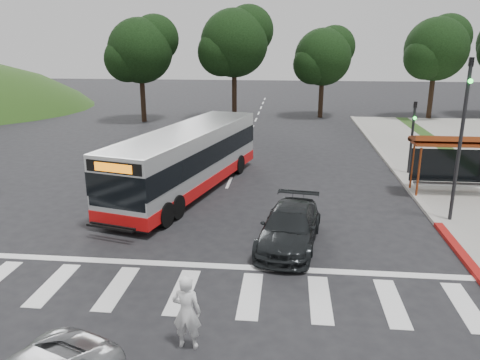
# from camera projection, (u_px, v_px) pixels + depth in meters

# --- Properties ---
(ground) EXTENTS (140.00, 140.00, 0.00)m
(ground) POSITION_uv_depth(u_px,v_px,m) (210.00, 227.00, 18.52)
(ground) COLOR black
(ground) RESTS_ON ground
(sidewalk_east) EXTENTS (4.00, 40.00, 0.12)m
(sidewalk_east) POSITION_uv_depth(u_px,v_px,m) (437.00, 177.00, 25.05)
(sidewalk_east) COLOR gray
(sidewalk_east) RESTS_ON ground
(curb_east) EXTENTS (0.30, 40.00, 0.15)m
(curb_east) POSITION_uv_depth(u_px,v_px,m) (399.00, 176.00, 25.24)
(curb_east) COLOR #9E9991
(curb_east) RESTS_ON ground
(curb_east_red) EXTENTS (0.32, 6.00, 0.15)m
(curb_east_red) POSITION_uv_depth(u_px,v_px,m) (465.00, 258.00, 15.72)
(curb_east_red) COLOR maroon
(curb_east_red) RESTS_ON ground
(crosswalk_ladder) EXTENTS (18.00, 2.60, 0.01)m
(crosswalk_ladder) POSITION_uv_depth(u_px,v_px,m) (183.00, 291.00, 13.76)
(crosswalk_ladder) COLOR silver
(crosswalk_ladder) RESTS_ON ground
(bus_shelter) EXTENTS (4.20, 1.60, 2.86)m
(bus_shelter) POSITION_uv_depth(u_px,v_px,m) (457.00, 147.00, 21.66)
(bus_shelter) COLOR #8F3917
(bus_shelter) RESTS_ON sidewalk_east
(traffic_signal_ne_tall) EXTENTS (0.18, 0.37, 6.50)m
(traffic_signal_ne_tall) POSITION_uv_depth(u_px,v_px,m) (462.00, 128.00, 17.89)
(traffic_signal_ne_tall) COLOR black
(traffic_signal_ne_tall) RESTS_ON ground
(traffic_signal_ne_short) EXTENTS (0.18, 0.37, 4.00)m
(traffic_signal_ne_short) POSITION_uv_depth(u_px,v_px,m) (413.00, 130.00, 24.96)
(traffic_signal_ne_short) COLOR black
(traffic_signal_ne_short) RESTS_ON ground
(tree_ne_a) EXTENTS (6.16, 5.74, 9.30)m
(tree_ne_a) POSITION_uv_depth(u_px,v_px,m) (437.00, 48.00, 41.85)
(tree_ne_a) COLOR black
(tree_ne_a) RESTS_ON parking_lot
(tree_north_a) EXTENTS (6.60, 6.15, 10.17)m
(tree_north_a) POSITION_uv_depth(u_px,v_px,m) (235.00, 42.00, 41.55)
(tree_north_a) COLOR black
(tree_north_a) RESTS_ON ground
(tree_north_b) EXTENTS (5.72, 5.33, 8.43)m
(tree_north_b) POSITION_uv_depth(u_px,v_px,m) (324.00, 56.00, 43.03)
(tree_north_b) COLOR black
(tree_north_b) RESTS_ON ground
(tree_north_c) EXTENTS (6.16, 5.74, 9.30)m
(tree_north_c) POSITION_uv_depth(u_px,v_px,m) (141.00, 49.00, 40.60)
(tree_north_c) COLOR black
(tree_north_c) RESTS_ON ground
(transit_bus) EXTENTS (5.46, 12.09, 3.05)m
(transit_bus) POSITION_uv_depth(u_px,v_px,m) (188.00, 161.00, 22.51)
(transit_bus) COLOR #AEB1B3
(transit_bus) RESTS_ON ground
(pedestrian) EXTENTS (0.71, 0.48, 1.89)m
(pedestrian) POSITION_uv_depth(u_px,v_px,m) (187.00, 312.00, 11.04)
(pedestrian) COLOR white
(pedestrian) RESTS_ON ground
(dark_sedan) EXTENTS (2.63, 5.01, 1.38)m
(dark_sedan) POSITION_uv_depth(u_px,v_px,m) (290.00, 227.00, 16.70)
(dark_sedan) COLOR black
(dark_sedan) RESTS_ON ground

